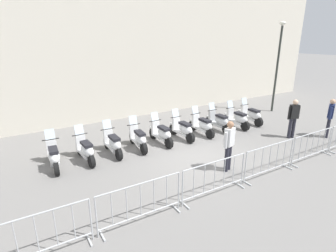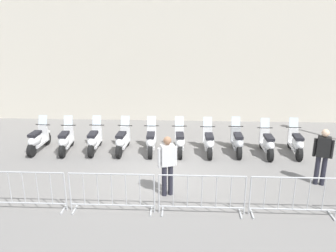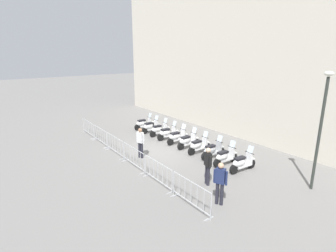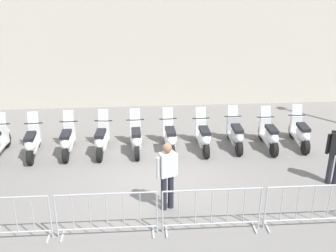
{
  "view_description": "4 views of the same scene",
  "coord_description": "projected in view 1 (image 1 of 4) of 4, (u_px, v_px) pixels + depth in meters",
  "views": [
    {
      "loc": [
        -6.52,
        -6.72,
        4.35
      ],
      "look_at": [
        -0.18,
        1.55,
        0.82
      ],
      "focal_mm": 29.04,
      "sensor_mm": 36.0,
      "label": 1
    },
    {
      "loc": [
        -0.54,
        -10.04,
        4.74
      ],
      "look_at": [
        0.33,
        1.99,
        0.96
      ],
      "focal_mm": 36.72,
      "sensor_mm": 36.0,
      "label": 2
    },
    {
      "loc": [
        11.36,
        -9.6,
        5.62
      ],
      "look_at": [
        -0.76,
        1.4,
        1.18
      ],
      "focal_mm": 28.06,
      "sensor_mm": 36.0,
      "label": 3
    },
    {
      "loc": [
        -1.46,
        -9.48,
        5.59
      ],
      "look_at": [
        0.64,
        1.52,
        0.92
      ],
      "focal_mm": 42.78,
      "sensor_mm": 36.0,
      "label": 4
    }
  ],
  "objects": [
    {
      "name": "motorcycle_3",
      "position": [
        138.0,
        138.0,
        10.7
      ],
      "size": [
        0.66,
        1.72,
        1.24
      ],
      "color": "black",
      "rests_on": "ground"
    },
    {
      "name": "officer_by_barriers",
      "position": [
        293.0,
        117.0,
        11.72
      ],
      "size": [
        0.51,
        0.35,
        1.73
      ],
      "color": "#23232D",
      "rests_on": "ground"
    },
    {
      "name": "motorcycle_7",
      "position": [
        219.0,
        121.0,
        12.81
      ],
      "size": [
        0.59,
        1.72,
        1.24
      ],
      "color": "black",
      "rests_on": "ground"
    },
    {
      "name": "motorcycle_0",
      "position": [
        54.0,
        156.0,
        9.15
      ],
      "size": [
        0.65,
        1.72,
        1.24
      ],
      "color": "black",
      "rests_on": "ground"
    },
    {
      "name": "street_lamp",
      "position": [
        278.0,
        58.0,
        15.22
      ],
      "size": [
        0.36,
        0.36,
        5.03
      ],
      "color": "#2D332D",
      "rests_on": "ground"
    },
    {
      "name": "barrier_segment_1",
      "position": [
        141.0,
        203.0,
        6.48
      ],
      "size": [
        2.17,
        0.67,
        1.07
      ],
      "color": "#B2B5B7",
      "rests_on": "ground"
    },
    {
      "name": "motorcycle_6",
      "position": [
        202.0,
        125.0,
        12.23
      ],
      "size": [
        0.56,
        1.73,
        1.24
      ],
      "color": "black",
      "rests_on": "ground"
    },
    {
      "name": "officer_mid_plaza",
      "position": [
        330.0,
        116.0,
        11.81
      ],
      "size": [
        0.52,
        0.33,
        1.73
      ],
      "color": "#23232D",
      "rests_on": "ground"
    },
    {
      "name": "barrier_segment_2",
      "position": [
        214.0,
        179.0,
        7.58
      ],
      "size": [
        2.17,
        0.67,
        1.07
      ],
      "color": "#B2B5B7",
      "rests_on": "ground"
    },
    {
      "name": "barrier_segment_3",
      "position": [
        269.0,
        160.0,
        8.68
      ],
      "size": [
        2.17,
        0.67,
        1.07
      ],
      "color": "#B2B5B7",
      "rests_on": "ground"
    },
    {
      "name": "motorcycle_4",
      "position": [
        162.0,
        134.0,
        11.22
      ],
      "size": [
        0.56,
        1.73,
        1.24
      ],
      "color": "black",
      "rests_on": "ground"
    },
    {
      "name": "barrier_segment_4",
      "position": [
        312.0,
        146.0,
        9.78
      ],
      "size": [
        2.17,
        0.67,
        1.07
      ],
      "color": "#B2B5B7",
      "rests_on": "ground"
    },
    {
      "name": "motorcycle_8",
      "position": [
        237.0,
        119.0,
        13.21
      ],
      "size": [
        0.59,
        1.72,
        1.24
      ],
      "color": "black",
      "rests_on": "ground"
    },
    {
      "name": "motorcycle_5",
      "position": [
        183.0,
        129.0,
        11.75
      ],
      "size": [
        0.56,
        1.73,
        1.24
      ],
      "color": "black",
      "rests_on": "ground"
    },
    {
      "name": "barrier_segment_0",
      "position": [
        37.0,
        238.0,
        5.38
      ],
      "size": [
        2.17,
        0.67,
        1.07
      ],
      "color": "#B2B5B7",
      "rests_on": "ground"
    },
    {
      "name": "motorcycle_1",
      "position": [
        86.0,
        150.0,
        9.64
      ],
      "size": [
        0.56,
        1.72,
        1.24
      ],
      "color": "black",
      "rests_on": "ground"
    },
    {
      "name": "motorcycle_9",
      "position": [
        251.0,
        115.0,
        13.79
      ],
      "size": [
        0.64,
        1.72,
        1.24
      ],
      "color": "black",
      "rests_on": "ground"
    },
    {
      "name": "motorcycle_2",
      "position": [
        113.0,
        143.0,
        10.21
      ],
      "size": [
        0.58,
        1.73,
        1.24
      ],
      "color": "black",
      "rests_on": "ground"
    },
    {
      "name": "officer_near_row_end",
      "position": [
        229.0,
        143.0,
        8.86
      ],
      "size": [
        0.54,
        0.3,
        1.73
      ],
      "color": "#23232D",
      "rests_on": "ground"
    },
    {
      "name": "ground_plane",
      "position": [
        197.0,
        156.0,
        10.2
      ],
      "size": [
        120.0,
        120.0,
        0.0
      ],
      "primitive_type": "plane",
      "color": "slate"
    }
  ]
}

